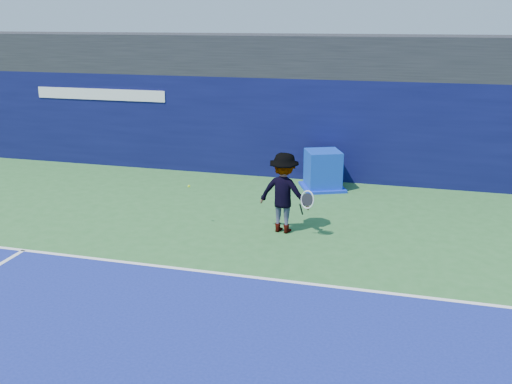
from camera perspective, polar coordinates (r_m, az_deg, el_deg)
ground at (r=8.39m, az=-6.10°, el=-17.07°), size 80.00×80.00×0.00m
baseline at (r=10.87m, az=-0.38°, el=-8.51°), size 24.00×0.10×0.01m
stadium_band at (r=18.17m, az=6.97°, el=13.44°), size 36.00×3.00×1.20m
back_wall_assembly at (r=17.45m, az=6.22°, el=6.37°), size 36.00×1.03×3.00m
equipment_cart at (r=16.36m, az=6.69°, el=2.06°), size 1.51×1.51×1.11m
tennis_player at (r=12.85m, az=2.81°, el=-0.08°), size 1.40×0.87×1.84m
tennis_ball at (r=13.23m, az=-6.72°, el=0.58°), size 0.06×0.06×0.06m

